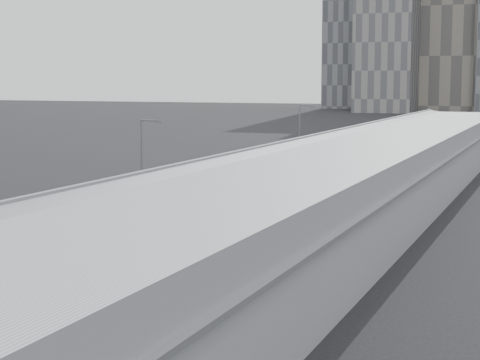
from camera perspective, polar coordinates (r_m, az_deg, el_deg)
The scene contains 18 objects.
sidewalk at distance 68.79m, azimuth 4.57°, elevation -3.18°, with size 10.00×170.00×0.12m, color gray.
lane_line at distance 72.58m, azimuth -3.37°, elevation -2.66°, with size 0.12×160.00×0.02m, color gold.
depot at distance 67.18m, azimuth 7.85°, elevation -0.49°, with size 12.45×160.40×7.20m.
bus_2 at distance 52.41m, azimuth -9.47°, elevation -4.90°, with size 3.14×12.26×3.55m.
bus_3 at distance 63.42m, azimuth -3.70°, elevation -2.62°, with size 3.89×13.27×3.82m.
bus_4 at distance 78.91m, azimuth 1.83°, elevation -0.70°, with size 3.32×13.03×3.77m.
bus_5 at distance 89.24m, azimuth 4.22°, elevation 0.19°, with size 2.88×12.96×3.77m.
bus_6 at distance 104.55m, azimuth 6.87°, elevation 1.18°, with size 2.91×13.07×3.82m.
bus_7 at distance 116.40m, azimuth 8.33°, elevation 1.80°, with size 3.64×13.80×3.99m.
tree_1 at distance 49.07m, azimuth -6.66°, elevation -3.62°, with size 1.59×1.59×4.06m.
tree_2 at distance 69.86m, azimuth 1.92°, elevation 0.30°, with size 2.80×2.80×5.45m.
tree_3 at distance 92.91m, azimuth 7.24°, elevation 1.34°, with size 2.21×2.21×4.19m.
tree_4 at distance 117.26m, azimuth 10.20°, elevation 2.68°, with size 3.00×3.00×5.00m.
tree_5 at distance 141.27m, azimuth 12.52°, elevation 3.23°, with size 1.66×1.66×4.02m.
street_lamp_near at distance 70.70m, azimuth -6.89°, elevation 1.25°, with size 2.04×0.22×8.95m.
street_lamp_far at distance 110.92m, azimuth 4.35°, elevation 3.40°, with size 2.04×0.22×8.99m.
shipping_container at distance 122.80m, azimuth 5.75°, elevation 1.99°, with size 2.26×5.79×2.85m, color #164A1A.
suv at distance 139.37m, azimuth 8.61°, elevation 2.25°, with size 2.30×4.99×1.39m, color black.
Camera 1 is at (29.23, -9.59, 12.32)m, focal length 60.00 mm.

